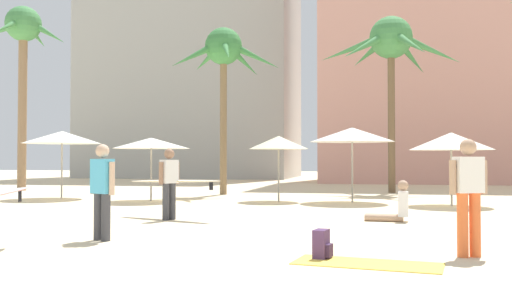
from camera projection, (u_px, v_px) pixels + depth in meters
The scene contains 16 objects.
hotel_pink at pixel (475, 24), 35.88m from camera, with size 18.89×9.12×19.84m, color #DB9989.
hotel_tower_gray at pixel (193, 36), 45.77m from camera, with size 16.11×9.45×22.48m, color #A8A8A3.
palm_tree_left at pixel (224, 55), 23.21m from camera, with size 4.22×4.48×6.77m.
palm_tree_center at pixel (390, 46), 24.39m from camera, with size 6.04×5.48×7.52m.
palm_tree_right at pixel (23, 40), 26.17m from camera, with size 4.19×4.21×8.43m.
cafe_umbrella_0 at pixel (151, 143), 19.51m from camera, with size 2.61×2.61×2.16m.
cafe_umbrella_1 at pixel (451, 141), 17.54m from camera, with size 2.54×2.54×2.25m.
cafe_umbrella_3 at pixel (279, 143), 19.43m from camera, with size 2.02×2.02×2.22m.
cafe_umbrella_4 at pixel (62, 137), 20.76m from camera, with size 2.79×2.79×2.45m.
cafe_umbrella_5 at pixel (352, 135), 18.93m from camera, with size 2.78×2.78×2.47m.
beach_towel at pixel (367, 264), 7.77m from camera, with size 1.98×0.80×0.01m, color #F4CC4C.
backpack at pixel (322, 245), 8.18m from camera, with size 0.28×0.33×0.42m.
person_far_right at pixel (171, 181), 13.57m from camera, with size 2.76×1.31×1.67m.
person_mid_right at pixel (469, 192), 8.37m from camera, with size 0.59×0.36×1.73m.
person_mid_center at pixel (102, 188), 10.05m from camera, with size 0.59×0.36×1.69m.
person_far_left at pixel (395, 207), 13.11m from camera, with size 1.00×0.46×0.95m.
Camera 1 is at (2.39, -5.62, 1.43)m, focal length 40.17 mm.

